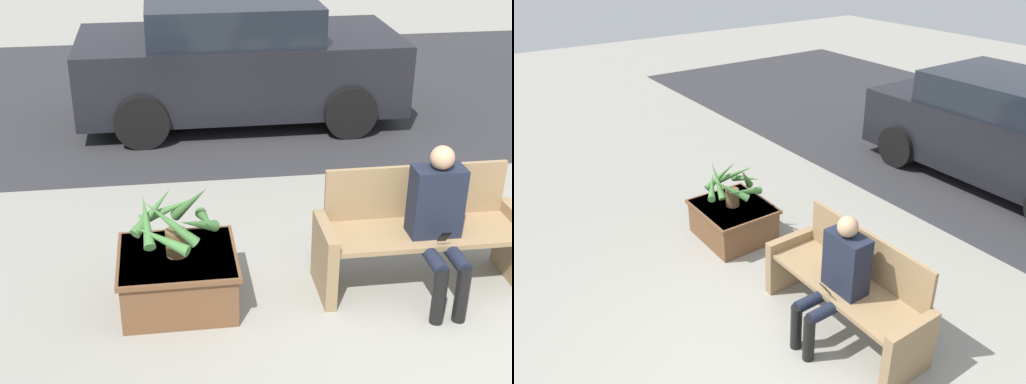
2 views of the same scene
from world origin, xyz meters
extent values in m
plane|color=gray|center=(0.00, 0.00, 0.00)|extent=(30.00, 30.00, 0.00)
cube|color=#2D2D30|center=(0.00, 6.07, 0.00)|extent=(20.00, 6.00, 0.01)
cube|color=#8C704C|center=(-0.96, 0.86, 0.30)|extent=(0.09, 0.57, 0.60)
cube|color=#8C704C|center=(-0.17, 0.86, 0.48)|extent=(1.49, 0.52, 0.04)
cube|color=#8C704C|center=(-0.17, 1.12, 0.72)|extent=(1.49, 0.04, 0.45)
cube|color=black|center=(-0.11, 0.82, 0.78)|extent=(0.39, 0.22, 0.56)
sphere|color=tan|center=(-0.11, 0.80, 1.15)|extent=(0.18, 0.18, 0.18)
cylinder|color=black|center=(-0.20, 0.58, 0.44)|extent=(0.11, 0.47, 0.11)
cylinder|color=black|center=(-0.03, 0.58, 0.44)|extent=(0.11, 0.47, 0.11)
cylinder|color=black|center=(-0.20, 0.35, 0.23)|extent=(0.10, 0.10, 0.45)
cylinder|color=black|center=(-0.03, 0.35, 0.23)|extent=(0.10, 0.10, 0.45)
cube|color=black|center=(-0.11, 0.59, 0.60)|extent=(0.07, 0.09, 0.12)
cube|color=brown|center=(-2.10, 0.87, 0.22)|extent=(0.86, 0.76, 0.43)
cube|color=brown|center=(-2.10, 0.87, 0.41)|extent=(0.91, 0.81, 0.04)
cylinder|color=brown|center=(-2.10, 0.87, 0.54)|extent=(0.16, 0.16, 0.21)
cone|color=#427538|center=(-1.88, 0.89, 0.70)|extent=(0.14, 0.49, 0.21)
cone|color=#427538|center=(-1.98, 0.98, 0.81)|extent=(0.34, 0.35, 0.40)
cone|color=#427538|center=(-2.14, 1.09, 0.71)|extent=(0.49, 0.17, 0.22)
cone|color=#427538|center=(-2.27, 1.01, 0.75)|extent=(0.37, 0.41, 0.28)
cone|color=#427538|center=(-2.32, 0.85, 0.75)|extent=(0.13, 0.47, 0.29)
cone|color=#427538|center=(-2.22, 0.67, 0.70)|extent=(0.46, 0.33, 0.19)
cone|color=#427538|center=(-2.14, 0.69, 0.80)|extent=(0.42, 0.17, 0.38)
cone|color=#427538|center=(-1.94, 0.74, 0.76)|extent=(0.36, 0.41, 0.30)
cube|color=black|center=(-1.16, 4.99, 0.65)|extent=(4.01, 1.80, 0.88)
cube|color=black|center=(-1.26, 4.99, 1.32)|extent=(2.09, 1.66, 0.45)
cylinder|color=black|center=(0.09, 4.09, 0.32)|extent=(0.65, 0.18, 0.65)
cylinder|color=black|center=(0.09, 5.89, 0.32)|extent=(0.65, 0.18, 0.65)
cylinder|color=black|center=(-2.40, 4.09, 0.32)|extent=(0.65, 0.18, 0.65)
cylinder|color=black|center=(-2.40, 5.89, 0.32)|extent=(0.65, 0.18, 0.65)
camera|label=1|loc=(-2.13, -3.81, 3.24)|focal=50.00mm
camera|label=2|loc=(2.40, -1.79, 3.32)|focal=35.00mm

